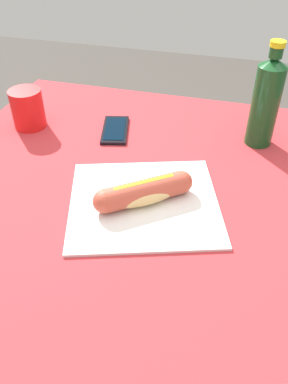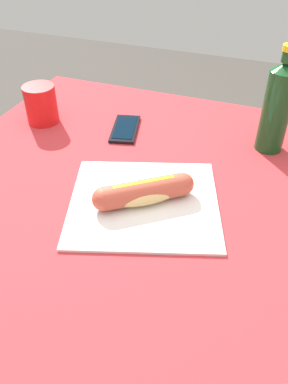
{
  "view_description": "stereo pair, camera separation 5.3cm",
  "coord_description": "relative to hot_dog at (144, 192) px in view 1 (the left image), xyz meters",
  "views": [
    {
      "loc": [
        -0.15,
        0.62,
        1.28
      ],
      "look_at": [
        0.01,
        0.04,
        0.8
      ],
      "focal_mm": 36.46,
      "sensor_mm": 36.0,
      "label": 1
    },
    {
      "loc": [
        -0.2,
        0.61,
        1.28
      ],
      "look_at": [
        0.01,
        0.04,
        0.8
      ],
      "focal_mm": 36.46,
      "sensor_mm": 36.0,
      "label": 2
    }
  ],
  "objects": [
    {
      "name": "hot_dog",
      "position": [
        0.0,
        0.0,
        0.0
      ],
      "size": [
        0.18,
        0.15,
        0.05
      ],
      "color": "#E5BC75",
      "rests_on": "paper_wrapper"
    },
    {
      "name": "cell_phone",
      "position": [
        0.15,
        -0.26,
        -0.03
      ],
      "size": [
        0.1,
        0.15,
        0.01
      ],
      "color": "black",
      "rests_on": "dining_table"
    },
    {
      "name": "soda_bottle",
      "position": [
        -0.21,
        -0.3,
        0.08
      ],
      "size": [
        0.07,
        0.07,
        0.25
      ],
      "color": "#14471E",
      "rests_on": "dining_table"
    },
    {
      "name": "ground_plane",
      "position": [
        -0.01,
        -0.04,
        -0.8
      ],
      "size": [
        6.0,
        6.0,
        0.0
      ],
      "primitive_type": "plane",
      "color": "#47423D",
      "rests_on": "ground"
    },
    {
      "name": "dining_table",
      "position": [
        -0.01,
        -0.04,
        -0.17
      ],
      "size": [
        1.02,
        0.93,
        0.77
      ],
      "color": "brown",
      "rests_on": "ground"
    },
    {
      "name": "drinking_cup",
      "position": [
        0.37,
        -0.23,
        0.02
      ],
      "size": [
        0.08,
        0.08,
        0.1
      ],
      "primitive_type": "cylinder",
      "color": "red",
      "rests_on": "dining_table"
    },
    {
      "name": "paper_wrapper",
      "position": [
        0.0,
        0.0,
        -0.03
      ],
      "size": [
        0.37,
        0.35,
        0.01
      ],
      "primitive_type": "cube",
      "rotation": [
        0.0,
        0.0,
        0.32
      ],
      "color": "silver",
      "rests_on": "dining_table"
    }
  ]
}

